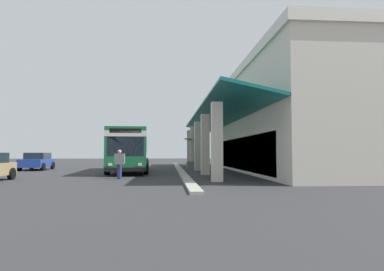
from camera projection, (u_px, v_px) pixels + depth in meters
ground at (218, 171)px, 26.62m from camera, size 120.00×120.00×0.00m
curb_strip at (180, 170)px, 27.28m from camera, size 31.78×0.50×0.12m
plaza_building at (293, 123)px, 28.19m from camera, size 26.78×13.92×7.96m
transit_bus at (130, 148)px, 25.80m from camera, size 11.35×3.28×3.34m
parked_sedan_blue at (37, 161)px, 28.43m from camera, size 4.52×2.24×1.47m
pedestrian at (119, 163)px, 18.60m from camera, size 0.39×0.64×1.64m
potted_palm at (191, 162)px, 32.51m from camera, size 1.62×1.63×2.91m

